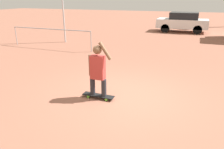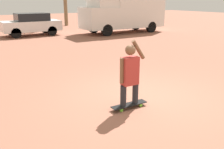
# 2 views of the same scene
# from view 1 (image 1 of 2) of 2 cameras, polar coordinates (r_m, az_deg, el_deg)

# --- Properties ---
(ground_plane) EXTENTS (80.00, 80.00, 0.00)m
(ground_plane) POSITION_cam_1_polar(r_m,az_deg,el_deg) (6.31, 3.50, -5.64)
(ground_plane) COLOR #935B47
(skateboard) EXTENTS (0.91, 0.22, 0.09)m
(skateboard) POSITION_cam_1_polar(r_m,az_deg,el_deg) (6.16, -3.58, -5.52)
(skateboard) COLOR black
(skateboard) RESTS_ON ground_plane
(person_skateboarder) EXTENTS (0.67, 0.24, 1.52)m
(person_skateboarder) POSITION_cam_1_polar(r_m,az_deg,el_deg) (5.87, -3.75, 1.62)
(person_skateboarder) COLOR #28282D
(person_skateboarder) RESTS_ON skateboard
(parked_car_white) EXTENTS (3.92, 1.88, 1.54)m
(parked_car_white) POSITION_cam_1_polar(r_m,az_deg,el_deg) (18.91, 17.97, 13.00)
(parked_car_white) COLOR black
(parked_car_white) RESTS_ON ground_plane
(plaza_railing_segment) EXTENTS (4.93, 0.05, 1.08)m
(plaza_railing_segment) POSITION_cam_1_polar(r_m,az_deg,el_deg) (12.52, -15.80, 10.76)
(plaza_railing_segment) COLOR #99999E
(plaza_railing_segment) RESTS_ON ground_plane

